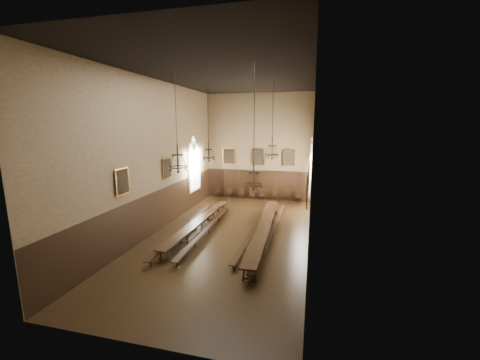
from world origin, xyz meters
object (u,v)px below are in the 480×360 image
at_px(chair_6, 287,198).
at_px(chandelier_front_left, 178,161).
at_px(table_right, 264,232).
at_px(bench_right_inner, 254,232).
at_px(table_left, 199,226).
at_px(chair_1, 230,195).
at_px(chair_4, 262,197).
at_px(chair_3, 252,197).
at_px(bench_left_outer, 187,228).
at_px(chandelier_back_right, 272,149).
at_px(bench_right_outer, 272,233).
at_px(chandelier_front_right, 254,176).
at_px(chair_2, 241,196).
at_px(bench_left_inner, 208,228).
at_px(chair_0, 217,194).
at_px(chair_7, 298,199).
at_px(chair_5, 274,198).
at_px(chandelier_back_left, 209,152).

xyz_separation_m(chair_6, chandelier_front_left, (-4.61, -10.78, 4.28)).
height_order(table_right, chair_6, chair_6).
bearing_deg(bench_right_inner, table_left, 179.12).
xyz_separation_m(chair_1, chair_4, (2.88, 0.02, 0.02)).
xyz_separation_m(bench_right_inner, chair_3, (-1.81, 8.32, 0.00)).
xyz_separation_m(bench_left_outer, chandelier_back_right, (4.77, 2.12, 4.64)).
relative_size(bench_left_outer, chandelier_front_left, 2.03).
relative_size(table_left, bench_right_outer, 0.87).
distance_m(table_left, chair_3, 8.42).
bearing_deg(table_right, chandelier_front_right, -90.77).
bearing_deg(chair_6, bench_left_outer, -103.74).
relative_size(chair_6, chandelier_front_left, 0.21).
bearing_deg(table_left, chair_2, 85.98).
height_order(table_left, bench_left_inner, table_left).
xyz_separation_m(bench_left_inner, chair_6, (3.92, 8.44, 0.04)).
height_order(chair_0, chair_3, chair_0).
distance_m(chair_0, chair_3, 3.15).
relative_size(chair_6, chair_7, 1.08).
xyz_separation_m(bench_left_inner, chair_5, (2.90, 8.45, 0.01)).
distance_m(bench_left_inner, chandelier_back_left, 4.90).
xyz_separation_m(bench_right_outer, chandelier_back_left, (-4.50, 2.07, 4.32)).
relative_size(table_left, chair_4, 9.56).
height_order(chair_2, chair_4, chair_2).
bearing_deg(chair_1, chandelier_front_left, -102.90).
relative_size(bench_left_outer, chair_6, 9.50).
height_order(table_left, chair_6, chair_6).
bearing_deg(bench_left_outer, chair_4, 70.09).
bearing_deg(chandelier_front_left, chair_4, 76.75).
bearing_deg(chair_4, bench_right_inner, -81.12).
bearing_deg(chair_0, bench_right_outer, -49.73).
bearing_deg(chair_1, chair_3, -14.90).
bearing_deg(bench_left_inner, bench_right_outer, 1.46).
bearing_deg(chair_0, chair_4, 4.33).
bearing_deg(chair_1, chair_7, -14.58).
relative_size(bench_left_inner, chair_1, 10.94).
bearing_deg(chandelier_front_left, chair_2, 86.58).
bearing_deg(chair_7, table_right, -118.55).
height_order(table_left, chair_1, chair_1).
xyz_separation_m(chair_3, chandelier_front_right, (2.41, -11.47, 3.86)).
relative_size(chair_0, chair_3, 1.14).
xyz_separation_m(table_right, chair_2, (-3.46, 8.57, -0.11)).
distance_m(chandelier_back_left, chandelier_back_right, 4.18).
distance_m(chair_3, chair_4, 0.87).
xyz_separation_m(bench_left_inner, chair_7, (4.88, 8.37, 0.01)).
distance_m(table_left, chandelier_front_right, 6.37).
bearing_deg(bench_right_inner, chair_5, 89.15).
bearing_deg(chandelier_front_right, table_right, 89.23).
height_order(chair_1, chair_2, chair_2).
xyz_separation_m(bench_left_inner, chandelier_back_left, (-0.67, 2.16, 4.34)).
relative_size(chair_1, chair_3, 1.03).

